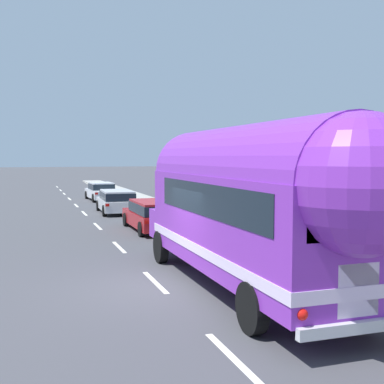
# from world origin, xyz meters

# --- Properties ---
(ground_plane) EXTENTS (300.00, 300.00, 0.00)m
(ground_plane) POSITION_xyz_m (0.00, 0.00, 0.00)
(ground_plane) COLOR #424247
(lane_markings) EXTENTS (4.04, 80.00, 0.01)m
(lane_markings) POSITION_xyz_m (2.75, 12.76, 0.00)
(lane_markings) COLOR silver
(lane_markings) RESTS_ON ground
(sidewalk_slab) EXTENTS (2.33, 90.00, 0.15)m
(sidewalk_slab) POSITION_xyz_m (5.07, 10.00, 0.07)
(sidewalk_slab) COLOR #9E9B93
(sidewalk_slab) RESTS_ON ground
(painted_bus) EXTENTS (2.60, 11.22, 4.12)m
(painted_bus) POSITION_xyz_m (1.96, -1.36, 2.30)
(painted_bus) COLOR purple
(painted_bus) RESTS_ON ground
(car_lead) EXTENTS (1.99, 4.77, 1.37)m
(car_lead) POSITION_xyz_m (2.20, 9.51, 0.79)
(car_lead) COLOR #A5191E
(car_lead) RESTS_ON ground
(car_second) EXTENTS (2.06, 4.57, 1.37)m
(car_second) POSITION_xyz_m (1.81, 16.91, 0.79)
(car_second) COLOR silver
(car_second) RESTS_ON ground
(car_third) EXTENTS (2.03, 4.83, 1.37)m
(car_third) POSITION_xyz_m (2.20, 25.89, 0.74)
(car_third) COLOR white
(car_third) RESTS_ON ground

